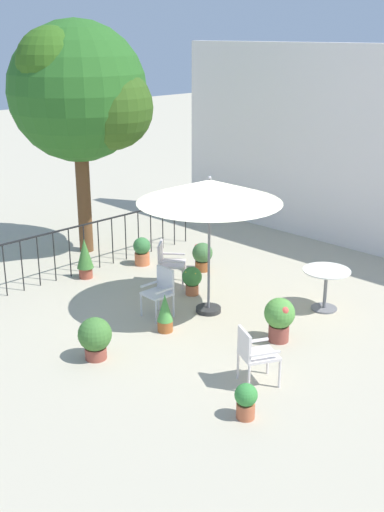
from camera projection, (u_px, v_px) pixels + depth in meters
ground_plane at (198, 313)px, 11.20m from camera, size 60.00×60.00×0.00m
villa_facade at (364, 151)px, 13.84m from camera, size 10.29×0.30×4.43m
terrace_railing at (91, 238)px, 13.03m from camera, size 0.03×5.71×1.01m
shade_tree at (81, 91)px, 13.23m from camera, size 3.03×2.89×4.92m
patio_umbrella_0 at (210, 192)px, 10.55m from camera, size 2.44×2.44×2.42m
cafe_table_0 at (326, 282)px, 11.20m from camera, size 0.83×0.83×0.74m
patio_chair_0 at (160, 289)px, 10.97m from camera, size 0.45×0.44×0.85m
patio_chair_1 at (168, 260)px, 12.31m from camera, size 0.69×0.69×0.85m
patio_chair_2 at (254, 352)px, 8.80m from camera, size 0.61×0.64×0.84m
potted_plant_0 at (142, 250)px, 13.44m from camera, size 0.36×0.36×0.59m
potted_plant_1 at (165, 313)px, 10.43m from camera, size 0.26×0.26×0.66m
potted_plant_2 at (202, 255)px, 13.10m from camera, size 0.44×0.42×0.59m
potted_plant_3 at (192, 279)px, 11.91m from camera, size 0.38×0.37×0.54m
potted_plant_4 at (95, 337)px, 9.54m from camera, size 0.51×0.51×0.66m
potted_plant_5 at (280, 317)px, 10.08m from camera, size 0.49×0.49×0.72m
potted_plant_6 at (246, 400)px, 8.10m from camera, size 0.30×0.30×0.48m
potted_plant_7 at (85, 257)px, 12.67m from camera, size 0.33×0.33×0.82m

